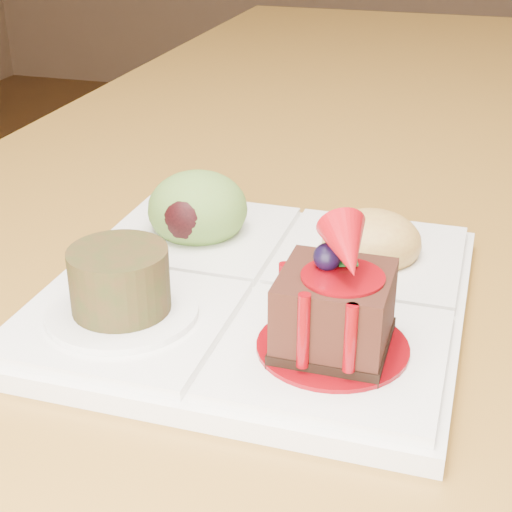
# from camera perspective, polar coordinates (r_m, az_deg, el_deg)

# --- Properties ---
(dining_table) EXTENTS (1.00, 1.80, 0.75)m
(dining_table) POSITION_cam_1_polar(r_m,az_deg,el_deg) (0.73, 17.62, -0.27)
(dining_table) COLOR brown
(dining_table) RESTS_ON ground
(sampler_plate) EXTENTS (0.25, 0.25, 0.10)m
(sampler_plate) POSITION_cam_1_polar(r_m,az_deg,el_deg) (0.48, -0.08, -1.41)
(sampler_plate) COLOR white
(sampler_plate) RESTS_ON dining_table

